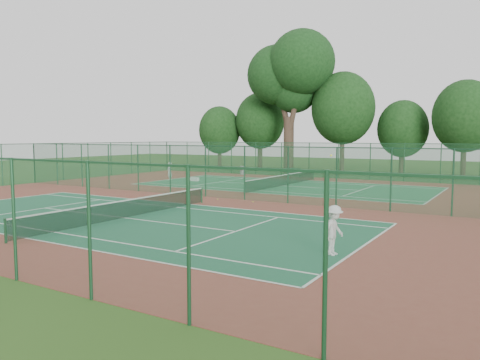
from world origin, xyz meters
name	(u,v)px	position (x,y,z in m)	size (l,w,h in m)	color
ground	(225,198)	(0.00, 0.00, 0.00)	(120.00, 120.00, 0.00)	#274A17
red_pad	(225,198)	(0.00, 0.00, 0.01)	(40.00, 36.00, 0.01)	maroon
court_near	(127,218)	(0.00, -9.00, 0.01)	(23.77, 10.97, 0.01)	#1B563A
court_far	(284,186)	(0.00, 9.00, 0.01)	(23.77, 10.97, 0.01)	#216A3E
fence_north	(324,160)	(0.00, 18.00, 1.76)	(40.00, 0.09, 3.50)	#184929
fence_west	(34,163)	(-20.00, 0.00, 1.76)	(0.09, 36.00, 3.50)	#1C542F
fence_divider	(225,172)	(0.00, 0.00, 1.76)	(40.00, 0.09, 3.50)	#164424
tennis_net_near	(126,208)	(0.00, -9.00, 0.54)	(0.10, 12.90, 0.97)	#13351C
tennis_net_far	(284,180)	(0.00, 9.00, 0.54)	(0.10, 12.90, 0.97)	#14371E
player_near	(334,230)	(11.38, -10.67, 0.88)	(1.12, 0.64, 1.73)	silver
player_far	(170,171)	(-11.38, 8.08, 0.85)	(0.61, 0.40, 1.67)	silver
trash_bin	(242,170)	(-8.98, 17.32, 0.46)	(0.50, 0.50, 0.91)	slate
bench	(294,172)	(-2.69, 16.84, 0.51)	(1.62, 0.67, 0.97)	#113218
kit_bag	(194,179)	(-8.92, 8.61, 0.18)	(0.92, 0.34, 0.34)	white
stray_ball_a	(218,199)	(0.03, -0.88, 0.05)	(0.07, 0.07, 0.07)	gold
stray_ball_b	(253,202)	(2.58, -0.73, 0.05)	(0.07, 0.07, 0.07)	yellow
stray_ball_c	(202,196)	(-1.65, -0.26, 0.04)	(0.07, 0.07, 0.07)	yellow
big_tree	(291,73)	(-5.49, 21.98, 11.06)	(10.17, 7.44, 15.61)	#36271D
evergreen_row	(348,174)	(0.50, 24.25, 0.00)	(39.00, 5.00, 12.00)	black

